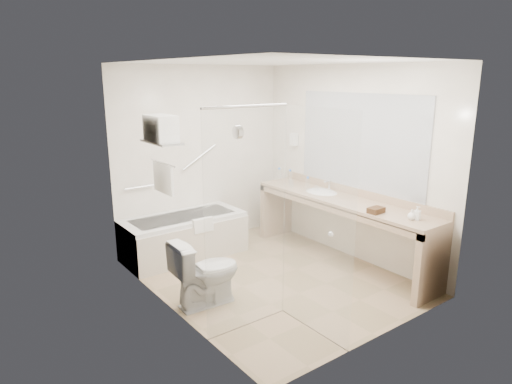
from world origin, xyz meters
TOP-DOWN VIEW (x-y plane):
  - floor at (0.00, 0.00)m, footprint 3.20×3.20m
  - ceiling at (0.00, 0.00)m, footprint 2.60×3.20m
  - wall_back at (0.00, 1.60)m, footprint 2.60×0.10m
  - wall_front at (0.00, -1.60)m, footprint 2.60×0.10m
  - wall_left at (-1.30, 0.00)m, footprint 0.10×3.20m
  - wall_right at (1.30, 0.00)m, footprint 0.10×3.20m
  - bathtub at (-0.50, 1.24)m, footprint 1.60×0.73m
  - grab_bar_short at (-0.95, 1.56)m, footprint 0.40×0.03m
  - grab_bar_long at (-0.05, 1.56)m, footprint 0.53×0.03m
  - shower_enclosure at (-0.63, -0.93)m, footprint 0.96×0.91m
  - towel_shelf at (-1.17, 0.35)m, footprint 0.24×0.55m
  - vanity_counter at (1.02, -0.15)m, footprint 0.55×2.70m
  - sink at (1.05, 0.25)m, footprint 0.40×0.52m
  - faucet at (1.20, 0.25)m, footprint 0.03×0.03m
  - mirror at (1.29, -0.15)m, footprint 0.02×2.00m
  - hairdryer_unit at (1.25, 1.05)m, footprint 0.08×0.10m
  - toilet at (-0.95, -0.10)m, footprint 0.75×0.45m
  - amenity_basket at (0.87, -0.80)m, footprint 0.20×0.14m
  - soap_bottle_a at (1.02, -1.23)m, footprint 0.11×0.16m
  - soap_bottle_b at (0.98, -1.19)m, footprint 0.10×0.12m
  - water_bottle_left at (0.95, 0.42)m, footprint 0.06×0.06m
  - water_bottle_mid at (1.02, 1.10)m, footprint 0.06×0.06m
  - water_bottle_right at (1.05, 0.89)m, footprint 0.06×0.06m
  - drinking_glass_near at (0.98, 0.27)m, footprint 0.08×0.08m
  - drinking_glass_far at (0.91, 0.70)m, footprint 0.09×0.09m

SIDE VIEW (x-z plane):
  - floor at x=0.00m, z-range 0.00..0.00m
  - bathtub at x=-0.50m, z-range -0.02..0.57m
  - toilet at x=-0.95m, z-range 0.00..0.72m
  - vanity_counter at x=1.02m, z-range 0.17..1.12m
  - sink at x=1.05m, z-range 0.75..0.89m
  - amenity_basket at x=0.87m, z-range 0.85..0.91m
  - soap_bottle_a at x=1.02m, z-range 0.85..0.92m
  - drinking_glass_near at x=0.98m, z-range 0.85..0.94m
  - soap_bottle_b at x=0.98m, z-range 0.85..0.94m
  - drinking_glass_far at x=0.91m, z-range 0.85..0.94m
  - faucet at x=1.20m, z-range 0.86..1.00m
  - water_bottle_left at x=0.95m, z-range 0.84..1.03m
  - water_bottle_mid at x=1.02m, z-range 0.84..1.04m
  - water_bottle_right at x=1.05m, z-range 0.84..1.04m
  - grab_bar_short at x=-0.95m, z-range 0.93..0.96m
  - shower_enclosure at x=-0.63m, z-range 0.01..2.12m
  - wall_back at x=0.00m, z-range 0.00..2.50m
  - wall_front at x=0.00m, z-range 0.00..2.50m
  - wall_left at x=-1.30m, z-range 0.00..2.50m
  - wall_right at x=1.30m, z-range 0.00..2.50m
  - grab_bar_long at x=-0.05m, z-range 1.09..1.41m
  - hairdryer_unit at x=1.25m, z-range 1.36..1.54m
  - mirror at x=1.29m, z-range 0.95..2.15m
  - towel_shelf at x=-1.17m, z-range 1.35..2.16m
  - ceiling at x=0.00m, z-range 2.45..2.55m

